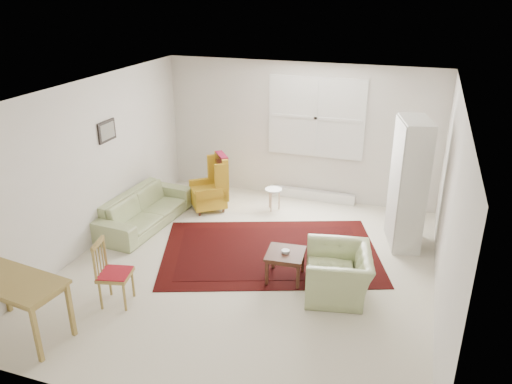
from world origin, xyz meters
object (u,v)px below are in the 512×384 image
(armchair, at_px, (338,269))
(desk, at_px, (19,308))
(desk_chair, at_px, (115,273))
(sofa, at_px, (144,204))
(stool, at_px, (273,199))
(cabinet, at_px, (409,184))
(coffee_table, at_px, (285,265))
(wingback_chair, at_px, (208,183))

(armchair, bearing_deg, desk, -70.57)
(desk, xyz_separation_m, desk_chair, (0.68, 0.88, 0.07))
(armchair, xyz_separation_m, desk, (-3.26, -1.98, -0.00))
(sofa, relative_size, stool, 4.73)
(sofa, xyz_separation_m, desk_chair, (0.80, -2.06, 0.05))
(stool, xyz_separation_m, desk, (-1.72, -4.20, 0.16))
(stool, distance_m, cabinet, 2.45)
(coffee_table, distance_m, stool, 2.26)
(sofa, bearing_deg, desk, -173.50)
(sofa, relative_size, desk, 1.65)
(desk_chair, bearing_deg, stool, -30.03)
(coffee_table, bearing_deg, desk_chair, -146.77)
(armchair, relative_size, desk_chair, 1.09)
(wingback_chair, height_order, stool, wingback_chair)
(wingback_chair, relative_size, desk, 0.88)
(coffee_table, height_order, desk_chair, desk_chair)
(desk, bearing_deg, stool, 67.72)
(wingback_chair, relative_size, stool, 2.52)
(wingback_chair, relative_size, cabinet, 0.51)
(cabinet, xyz_separation_m, desk, (-3.98, -3.65, -0.62))
(wingback_chair, distance_m, coffee_table, 2.61)
(wingback_chair, height_order, desk, wingback_chair)
(stool, bearing_deg, desk_chair, -107.45)
(stool, height_order, desk, desk)
(sofa, height_order, desk_chair, desk_chair)
(wingback_chair, relative_size, desk_chair, 1.17)
(armchair, bearing_deg, cabinet, 145.06)
(wingback_chair, relative_size, coffee_table, 2.03)
(sofa, distance_m, coffee_table, 2.79)
(sofa, relative_size, armchair, 2.03)
(stool, height_order, cabinet, cabinet)
(armchair, height_order, wingback_chair, wingback_chair)
(stool, xyz_separation_m, desk_chair, (-1.04, -3.32, 0.23))
(sofa, distance_m, wingback_chair, 1.18)
(cabinet, xyz_separation_m, desk_chair, (-3.30, -2.77, -0.55))
(cabinet, height_order, desk_chair, cabinet)
(coffee_table, bearing_deg, armchair, -9.02)
(desk_chair, bearing_deg, sofa, 8.70)
(cabinet, bearing_deg, desk_chair, -153.92)
(desk, bearing_deg, desk_chair, 52.43)
(sofa, distance_m, cabinet, 4.21)
(sofa, bearing_deg, wingback_chair, -35.49)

